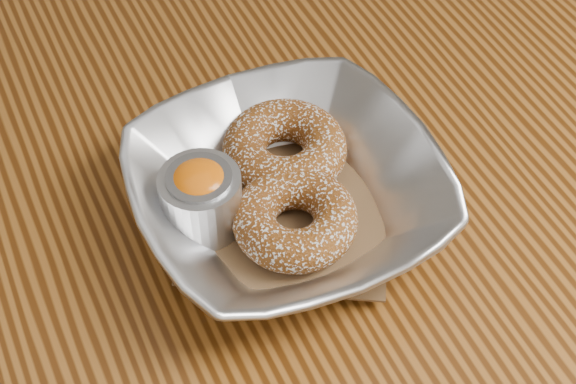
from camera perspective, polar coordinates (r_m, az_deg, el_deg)
name	(u,v)px	position (r m, az deg, el deg)	size (l,w,h in m)	color
table	(218,247)	(0.76, -4.58, -3.56)	(1.20, 0.80, 0.75)	brown
serving_bowl	(288,195)	(0.63, 0.00, -0.19)	(0.22, 0.22, 0.05)	silver
parchment	(288,211)	(0.64, 0.00, -1.22)	(0.14, 0.14, 0.00)	brown
donut_back	(285,149)	(0.66, -0.22, 2.82)	(0.09, 0.09, 0.03)	brown
donut_front	(295,219)	(0.62, 0.45, -1.75)	(0.09, 0.09, 0.03)	brown
ramekin	(201,197)	(0.62, -5.64, -0.35)	(0.06, 0.06, 0.06)	silver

